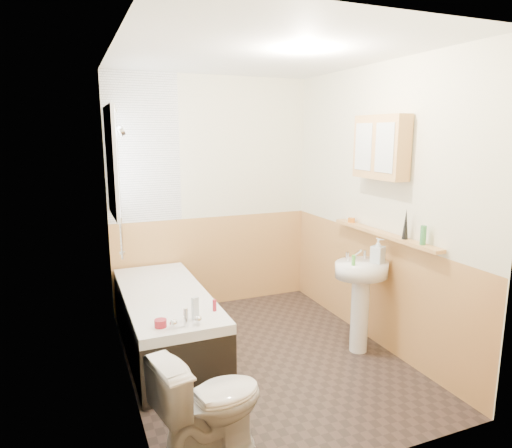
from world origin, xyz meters
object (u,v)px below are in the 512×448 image
object	(u,v)px
pine_shelf	(383,234)
medicine_cabinet	(381,147)
toilet	(210,404)
bathtub	(166,320)
sink	(361,288)

from	to	relation	value
pine_shelf	medicine_cabinet	bearing A→B (deg)	115.33
toilet	bathtub	bearing A→B (deg)	-13.46
bathtub	toilet	world-z (taller)	bathtub
toilet	medicine_cabinet	bearing A→B (deg)	-77.16
bathtub	medicine_cabinet	bearing A→B (deg)	-19.85
sink	pine_shelf	xyz separation A→B (m)	(0.20, -0.01, 0.47)
toilet	sink	xyz separation A→B (m)	(1.60, 0.78, 0.25)
pine_shelf	bathtub	bearing A→B (deg)	158.76
sink	pine_shelf	distance (m)	0.51
toilet	pine_shelf	world-z (taller)	pine_shelf
bathtub	medicine_cabinet	world-z (taller)	medicine_cabinet
medicine_cabinet	sink	bearing A→B (deg)	-162.78
bathtub	sink	bearing A→B (deg)	-23.49
bathtub	medicine_cabinet	distance (m)	2.39
bathtub	pine_shelf	size ratio (longest dim) A/B	1.31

